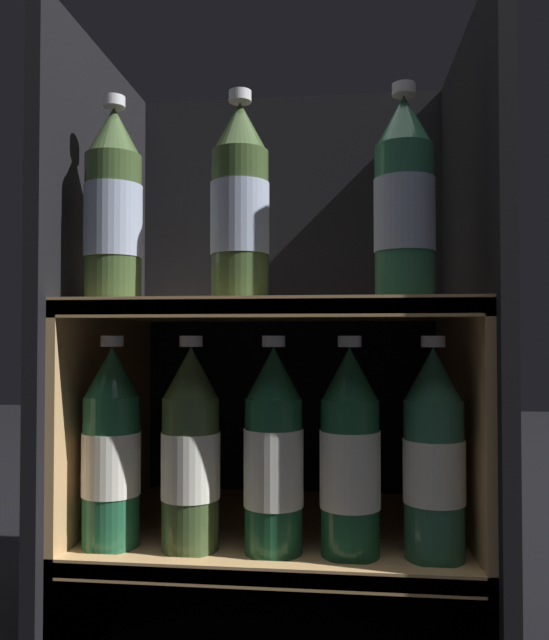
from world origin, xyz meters
TOP-DOWN VIEW (x-y plane):
  - fridge_back_wall at (0.00, 0.39)m, footprint 0.57×0.02m
  - fridge_side_left at (-0.27, 0.19)m, footprint 0.02×0.42m
  - fridge_side_right at (0.27, 0.19)m, footprint 0.02×0.42m
  - shelf_lower at (0.00, 0.18)m, footprint 0.53×0.38m
  - shelf_upper at (0.00, 0.18)m, footprint 0.53×0.38m
  - bottle_upper_front_0 at (-0.21, 0.07)m, footprint 0.08×0.08m
  - bottle_upper_front_1 at (-0.04, 0.07)m, footprint 0.08×0.08m
  - bottle_upper_front_2 at (0.17, 0.07)m, footprint 0.08×0.08m
  - bottle_lower_front_0 at (-0.21, 0.07)m, footprint 0.08×0.08m
  - bottle_lower_front_1 at (-0.10, 0.07)m, footprint 0.08×0.08m
  - bottle_lower_front_2 at (0.01, 0.07)m, footprint 0.08×0.08m
  - bottle_lower_front_3 at (0.10, 0.07)m, footprint 0.08×0.08m
  - bottle_lower_front_4 at (0.20, 0.07)m, footprint 0.08×0.08m

SIDE VIEW (x-z plane):
  - shelf_lower at x=0.00m, z-range 0.05..0.21m
  - bottle_lower_front_2 at x=0.01m, z-range 0.15..0.42m
  - bottle_lower_front_3 at x=0.10m, z-range 0.15..0.42m
  - bottle_lower_front_1 at x=-0.10m, z-range 0.15..0.42m
  - bottle_lower_front_0 at x=-0.21m, z-range 0.15..0.42m
  - bottle_lower_front_4 at x=0.20m, z-range 0.15..0.42m
  - shelf_upper at x=0.00m, z-range 0.10..0.59m
  - fridge_back_wall at x=0.00m, z-range 0.00..0.86m
  - fridge_side_left at x=-0.27m, z-range 0.00..0.86m
  - fridge_side_right at x=0.27m, z-range 0.00..0.86m
  - bottle_upper_front_0 at x=-0.21m, z-range 0.46..0.73m
  - bottle_upper_front_1 at x=-0.04m, z-range 0.46..0.73m
  - bottle_upper_front_2 at x=0.17m, z-range 0.46..0.73m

